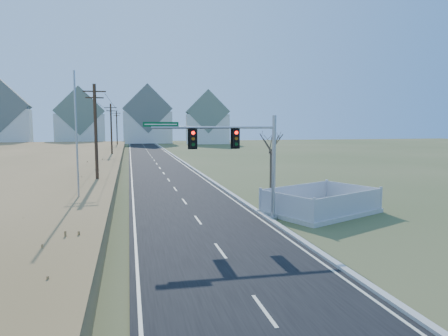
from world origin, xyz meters
TOP-DOWN VIEW (x-y plane):
  - ground at (0.00, 0.00)m, footprint 260.00×260.00m
  - road at (0.00, 50.00)m, footprint 8.00×180.00m
  - curb at (4.15, 50.00)m, footprint 0.30×180.00m
  - utility_pole_near at (-6.50, 15.00)m, footprint 1.80×0.26m
  - utility_pole_mid at (-6.50, 45.00)m, footprint 1.80×0.26m
  - utility_pole_far at (-6.50, 75.00)m, footprint 1.80×0.26m
  - condo_nnw at (-18.00, 108.00)m, footprint 14.93×11.17m
  - condo_n at (2.00, 112.00)m, footprint 15.27×10.20m
  - condo_ne at (20.00, 104.00)m, footprint 14.12×10.51m
  - traffic_signal_mast at (2.68, 3.41)m, footprint 7.89×0.62m
  - fence_enclosure at (8.17, 4.35)m, footprint 8.22×7.09m
  - open_sign at (6.46, 2.00)m, footprint 0.51×0.10m
  - flagpole at (-7.00, 6.73)m, footprint 0.40×0.40m
  - bare_tree at (7.00, 10.67)m, footprint 2.07×2.07m

SIDE VIEW (x-z plane):
  - ground at x=0.00m, z-range 0.00..0.00m
  - road at x=0.00m, z-range 0.00..0.06m
  - curb at x=4.15m, z-range 0.00..0.18m
  - fence_enclosure at x=8.17m, z-range -0.49..1.10m
  - open_sign at x=6.46m, z-range 0.02..0.65m
  - flagpole at x=-7.00m, z-range -0.90..8.07m
  - traffic_signal_mast at x=2.68m, z-range 0.81..7.08m
  - bare_tree at x=7.00m, z-range 1.68..7.16m
  - utility_pole_near at x=-6.50m, z-range 0.18..9.18m
  - utility_pole_mid at x=-6.50m, z-range 0.18..9.18m
  - utility_pole_far at x=-6.50m, z-range 0.18..9.18m
  - condo_ne at x=20.00m, z-range -1.42..15.10m
  - condo_nnw at x=-18.00m, z-range -1.58..15.45m
  - condo_n at x=2.00m, z-range -1.66..16.88m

